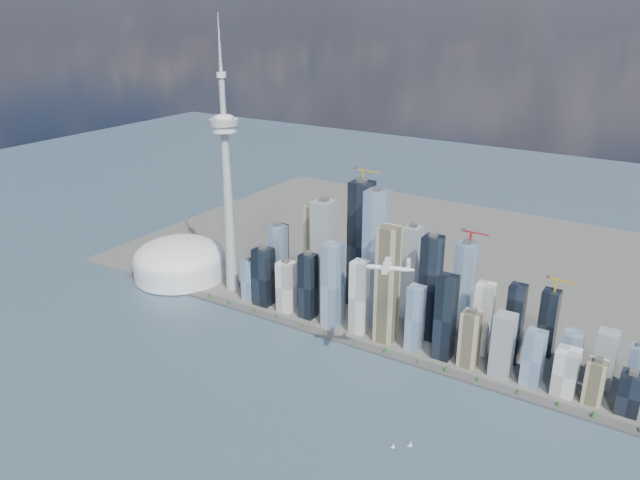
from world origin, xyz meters
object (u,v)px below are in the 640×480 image
Objects in this scene: needle_tower at (227,182)px; dome_stadium at (180,261)px; airplane at (389,268)px; sailboat_east at (410,444)px; sailboat_west at (393,446)px.

needle_tower is 241.40m from dome_stadium.
airplane is (582.73, -160.94, 176.05)m from dome_stadium.
needle_tower reaches higher than sailboat_east.
dome_stadium is 629.66m from airplane.
dome_stadium is at bearing 144.17° from sailboat_east.
sailboat_west is 24.15m from sailboat_east.
airplane is at bearing -15.44° from dome_stadium.
sailboat_west is at bearing -78.05° from airplane.
needle_tower is at bearing 137.95° from airplane.
airplane is at bearing 99.13° from sailboat_west.
needle_tower reaches higher than sailboat_west.
dome_stadium is 701.00m from sailboat_west.
needle_tower is 7.91× the size of airplane.
dome_stadium is at bearing -175.91° from needle_tower.
sailboat_west is (508.74, -273.03, -233.20)m from needle_tower.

